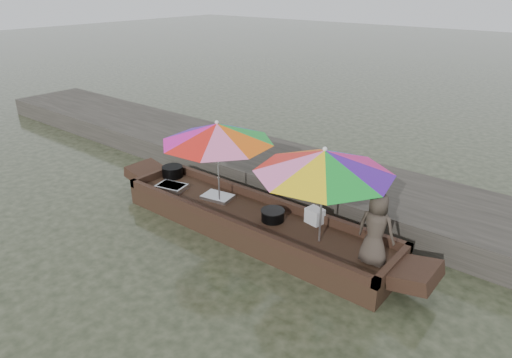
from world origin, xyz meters
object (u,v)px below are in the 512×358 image
Objects in this scene: cooking_pot at (173,172)px; tray_crayfish at (172,187)px; tray_scallop at (218,197)px; supply_bag at (315,216)px; umbrella_stern at (322,196)px; charcoal_grill at (273,216)px; umbrella_bow at (218,163)px; boat_hull at (252,224)px; vendor at (376,229)px.

cooking_pot is 0.76× the size of tray_crayfish.
tray_scallop is at bearing 15.33° from tray_crayfish.
supply_bag reaches higher than cooking_pot.
umbrella_stern reaches higher than tray_scallop.
tray_crayfish is at bearing -43.51° from cooking_pot.
charcoal_grill is 0.19× the size of umbrella_bow.
umbrella_bow is at bearing 180.00° from boat_hull.
cooking_pot is at bearing 136.49° from tray_crayfish.
umbrella_stern reaches higher than vendor.
boat_hull is at bearing -169.37° from charcoal_grill.
charcoal_grill is 0.18× the size of umbrella_stern.
supply_bag is 0.25× the size of vendor.
cooking_pot is 1.51× the size of supply_bag.
tray_crayfish is (0.46, -0.43, -0.07)m from cooking_pot.
umbrella_bow reaches higher than cooking_pot.
tray_scallop is (0.97, 0.27, -0.01)m from tray_crayfish.
tray_scallop is 1.94m from supply_bag.
umbrella_bow is 0.95× the size of umbrella_stern.
supply_bag is at bearing 24.69° from boat_hull.
umbrella_stern is at bearing -2.74° from tray_scallop.
charcoal_grill is (1.31, -0.04, 0.06)m from tray_scallop.
cooking_pot reaches higher than tray_crayfish.
tray_scallop is 3.23m from vendor.
tray_crayfish is at bearing -177.21° from umbrella_stern.
umbrella_stern is at bearing -4.24° from cooking_pot.
vendor reaches higher than boat_hull.
vendor is (4.16, 0.13, 0.51)m from tray_crayfish.
cooking_pot is (-2.36, 0.27, 0.29)m from boat_hull.
tray_scallop is at bearing 173.31° from boat_hull.
charcoal_grill is at bearing 5.76° from tray_crayfish.
umbrella_stern is (3.71, -0.27, 0.66)m from cooking_pot.
supply_bag is 1.43m from vendor.
tray_crayfish is 1.35m from umbrella_bow.
tray_scallop is 2.40m from umbrella_stern.
charcoal_grill is 1.35m from umbrella_bow.
cooking_pot reaches higher than tray_scallop.
supply_bag is 0.87m from umbrella_stern.
supply_bag is at bearing 129.36° from umbrella_stern.
tray_crayfish is at bearing -174.24° from charcoal_grill.
boat_hull is 13.59× the size of charcoal_grill.
supply_bag is (0.98, 0.45, 0.30)m from boat_hull.
umbrella_bow reaches higher than charcoal_grill.
tray_scallop is 1.44× the size of charcoal_grill.
boat_hull is 2.39m from cooking_pot.
boat_hull is 12.33× the size of cooking_pot.
vendor reaches higher than charcoal_grill.
boat_hull is 1.65m from umbrella_stern.
charcoal_grill is (2.74, -0.20, -0.02)m from cooking_pot.
cooking_pot is 1.44m from tray_scallop.
cooking_pot is at bearing 175.77° from charcoal_grill.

